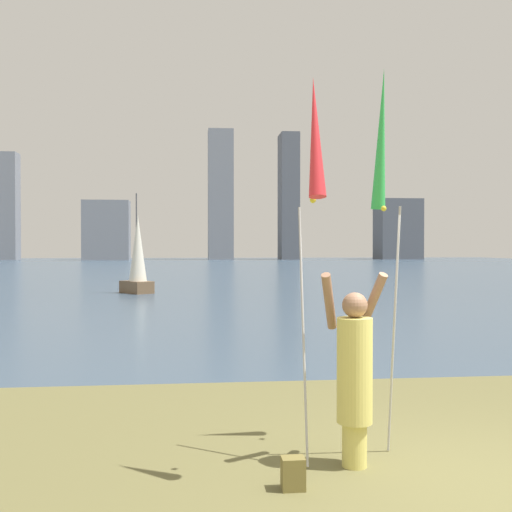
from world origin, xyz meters
The scene contains 10 objects.
ground centered at (0.00, 50.95, -0.06)m, with size 120.00×138.00×0.12m.
person centered at (-1.08, 0.61, 0.95)m, with size 0.71×0.52×1.93m.
kite_flag_left centered at (-1.55, 0.26, 3.10)m, with size 0.16×1.02×3.75m.
kite_flag_right centered at (-0.60, 1.24, 3.28)m, with size 0.16×0.81×4.12m.
bag centered at (-1.78, 0.10, 0.14)m, with size 0.21×0.16×0.29m.
sailboat_5 centered at (-5.25, 23.58, 1.61)m, with size 1.74×1.89×4.74m.
skyline_tower_1 centered at (-17.37, 99.94, 5.13)m, with size 7.90×3.57×10.25m.
skyline_tower_2 centered at (2.46, 103.14, 11.67)m, with size 4.50×4.08×23.34m.
skyline_tower_3 centered at (14.84, 102.65, 11.41)m, with size 3.27×5.56×22.81m.
skyline_tower_4 centered at (35.20, 102.03, 5.52)m, with size 7.70×6.05×11.05m.
Camera 1 is at (-2.68, -5.16, 2.17)m, focal length 41.98 mm.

